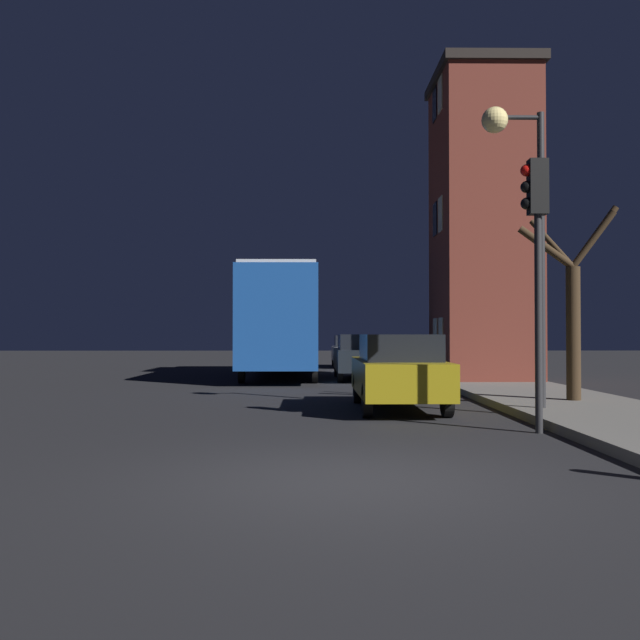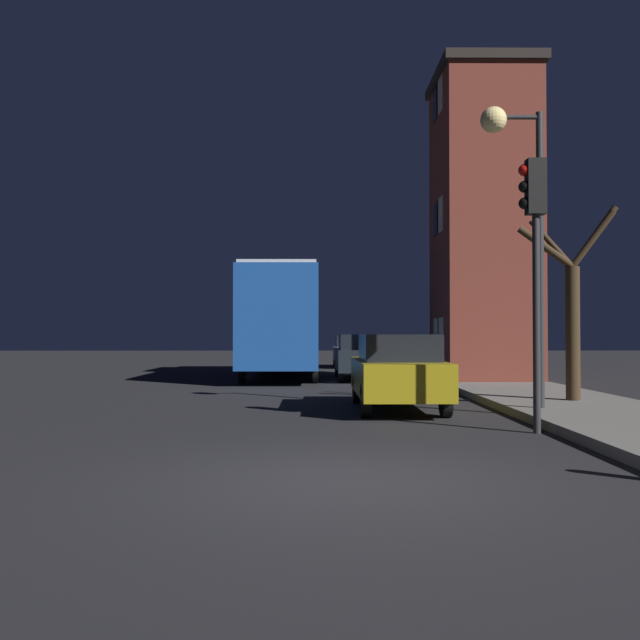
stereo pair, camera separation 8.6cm
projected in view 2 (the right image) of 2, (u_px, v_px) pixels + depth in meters
ground_plane at (348, 479)px, 7.83m from camera, size 120.00×120.00×0.00m
brick_building at (483, 224)px, 23.12m from camera, size 3.16×3.98×9.98m
streetlamp at (515, 182)px, 13.90m from camera, size 1.23×0.51×5.88m
traffic_light at (534, 237)px, 11.52m from camera, size 0.43×0.24×4.44m
bare_tree at (572, 305)px, 15.46m from camera, size 2.11×1.02×4.21m
bus at (284, 315)px, 26.56m from camera, size 2.58×10.53×3.87m
car_near_lane at (397, 370)px, 15.02m from camera, size 1.72×4.45×1.59m
car_mid_lane at (362, 356)px, 24.90m from camera, size 1.80×4.75×1.58m
car_far_lane at (352, 351)px, 34.13m from camera, size 1.72×3.97×1.52m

